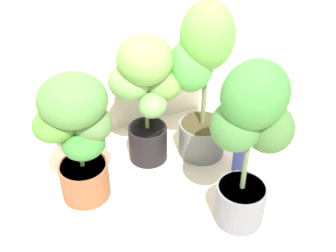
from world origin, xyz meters
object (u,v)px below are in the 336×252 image
(potted_plant_back_right, at_px, (202,73))
(potted_plant_back_center, at_px, (146,89))
(potted_plant_front_right, at_px, (250,134))
(nutrient_bottle, at_px, (241,157))
(potted_plant_back_left, at_px, (77,130))

(potted_plant_back_right, bearing_deg, potted_plant_back_center, 164.24)
(potted_plant_front_right, xyz_separation_m, potted_plant_back_center, (-0.22, 0.62, -0.05))
(potted_plant_back_right, bearing_deg, potted_plant_front_right, -96.74)
(potted_plant_back_right, bearing_deg, nutrient_bottle, -60.13)
(potted_plant_front_right, xyz_separation_m, nutrient_bottle, (0.20, 0.30, -0.42))
(potted_plant_back_left, relative_size, nutrient_bottle, 3.45)
(potted_plant_front_right, relative_size, potted_plant_back_center, 1.13)
(potted_plant_back_center, bearing_deg, potted_plant_back_right, -15.76)
(potted_plant_back_left, xyz_separation_m, nutrient_bottle, (0.83, -0.17, -0.32))
(potted_plant_back_center, bearing_deg, potted_plant_front_right, -70.47)
(potted_plant_front_right, bearing_deg, nutrient_bottle, 56.36)
(potted_plant_back_left, distance_m, nutrient_bottle, 0.91)
(potted_plant_front_right, height_order, nutrient_bottle, potted_plant_front_right)
(potted_plant_back_left, relative_size, potted_plant_back_center, 0.93)
(potted_plant_back_right, height_order, potted_plant_back_center, potted_plant_back_right)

